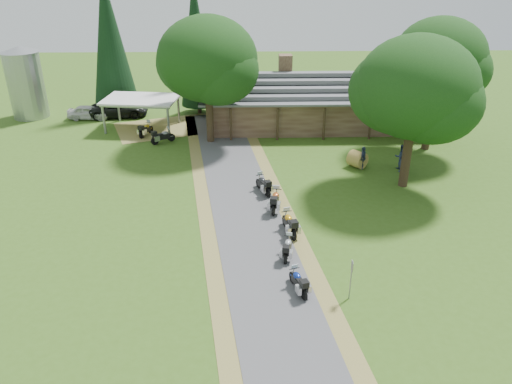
{
  "coord_description": "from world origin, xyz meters",
  "views": [
    {
      "loc": [
        -0.9,
        -21.26,
        15.12
      ],
      "look_at": [
        -0.19,
        6.08,
        1.6
      ],
      "focal_mm": 35.0,
      "sensor_mm": 36.0,
      "label": 1
    }
  ],
  "objects_px": {
    "car_white_sedan": "(88,111)",
    "car_dark_suv": "(118,105)",
    "motorcycle_row_c": "(289,222)",
    "hay_bale": "(357,159)",
    "motorcycle_row_d": "(275,199)",
    "silo": "(25,82)",
    "motorcycle_row_a": "(298,281)",
    "carport": "(142,113)",
    "motorcycle_carport_a": "(146,129)",
    "lodge": "(318,98)",
    "motorcycle_carport_b": "(163,136)",
    "motorcycle_row_b": "(288,247)",
    "motorcycle_row_e": "(263,184)"
  },
  "relations": [
    {
      "from": "motorcycle_carport_a",
      "to": "motorcycle_row_b",
      "type": "bearing_deg",
      "value": -128.37
    },
    {
      "from": "car_dark_suv",
      "to": "motorcycle_row_e",
      "type": "xyz_separation_m",
      "value": [
        13.52,
        -17.29,
        -0.5
      ]
    },
    {
      "from": "silo",
      "to": "hay_bale",
      "type": "distance_m",
      "value": 32.4
    },
    {
      "from": "car_white_sedan",
      "to": "motorcycle_carport_a",
      "type": "height_order",
      "value": "car_white_sedan"
    },
    {
      "from": "carport",
      "to": "hay_bale",
      "type": "height_order",
      "value": "carport"
    },
    {
      "from": "motorcycle_carport_b",
      "to": "silo",
      "type": "bearing_deg",
      "value": 118.55
    },
    {
      "from": "car_dark_suv",
      "to": "motorcycle_row_d",
      "type": "height_order",
      "value": "car_dark_suv"
    },
    {
      "from": "car_white_sedan",
      "to": "motorcycle_row_d",
      "type": "height_order",
      "value": "car_white_sedan"
    },
    {
      "from": "car_dark_suv",
      "to": "motorcycle_row_c",
      "type": "distance_m",
      "value": 27.11
    },
    {
      "from": "car_white_sedan",
      "to": "car_dark_suv",
      "type": "distance_m",
      "value": 2.87
    },
    {
      "from": "carport",
      "to": "motorcycle_row_c",
      "type": "xyz_separation_m",
      "value": [
        11.86,
        -19.09,
        -0.72
      ]
    },
    {
      "from": "lodge",
      "to": "car_white_sedan",
      "type": "relative_size",
      "value": 4.23
    },
    {
      "from": "motorcycle_row_c",
      "to": "motorcycle_row_d",
      "type": "height_order",
      "value": "motorcycle_row_d"
    },
    {
      "from": "car_white_sedan",
      "to": "car_dark_suv",
      "type": "height_order",
      "value": "car_dark_suv"
    },
    {
      "from": "motorcycle_row_c",
      "to": "motorcycle_row_d",
      "type": "xyz_separation_m",
      "value": [
        -0.65,
        2.93,
        0.01
      ]
    },
    {
      "from": "lodge",
      "to": "motorcycle_row_c",
      "type": "bearing_deg",
      "value": -102.07
    },
    {
      "from": "motorcycle_row_a",
      "to": "motorcycle_carport_b",
      "type": "relative_size",
      "value": 0.9
    },
    {
      "from": "carport",
      "to": "car_white_sedan",
      "type": "distance_m",
      "value": 6.43
    },
    {
      "from": "silo",
      "to": "motorcycle_row_a",
      "type": "bearing_deg",
      "value": -50.42
    },
    {
      "from": "car_dark_suv",
      "to": "motorcycle_row_b",
      "type": "bearing_deg",
      "value": -157.29
    },
    {
      "from": "motorcycle_row_d",
      "to": "car_white_sedan",
      "type": "bearing_deg",
      "value": 52.15
    },
    {
      "from": "car_dark_suv",
      "to": "motorcycle_row_a",
      "type": "xyz_separation_m",
      "value": [
        14.81,
        -28.17,
        -0.56
      ]
    },
    {
      "from": "motorcycle_row_e",
      "to": "motorcycle_row_d",
      "type": "bearing_deg",
      "value": 173.51
    },
    {
      "from": "motorcycle_row_c",
      "to": "hay_bale",
      "type": "distance_m",
      "value": 11.31
    },
    {
      "from": "car_dark_suv",
      "to": "hay_bale",
      "type": "relative_size",
      "value": 4.86
    },
    {
      "from": "carport",
      "to": "motorcycle_carport_b",
      "type": "height_order",
      "value": "carport"
    },
    {
      "from": "hay_bale",
      "to": "motorcycle_row_c",
      "type": "bearing_deg",
      "value": -121.97
    },
    {
      "from": "car_white_sedan",
      "to": "motorcycle_row_a",
      "type": "bearing_deg",
      "value": -146.19
    },
    {
      "from": "car_white_sedan",
      "to": "motorcycle_row_e",
      "type": "xyz_separation_m",
      "value": [
        16.27,
        -16.54,
        -0.18
      ]
    },
    {
      "from": "carport",
      "to": "car_dark_suv",
      "type": "xyz_separation_m",
      "value": [
        -2.99,
        3.59,
        -0.25
      ]
    },
    {
      "from": "motorcycle_carport_a",
      "to": "hay_bale",
      "type": "distance_m",
      "value": 18.76
    },
    {
      "from": "lodge",
      "to": "car_dark_suv",
      "type": "bearing_deg",
      "value": 172.42
    },
    {
      "from": "lodge",
      "to": "silo",
      "type": "bearing_deg",
      "value": 174.44
    },
    {
      "from": "silo",
      "to": "motorcycle_row_d",
      "type": "height_order",
      "value": "silo"
    },
    {
      "from": "silo",
      "to": "car_dark_suv",
      "type": "distance_m",
      "value": 8.9
    },
    {
      "from": "car_white_sedan",
      "to": "motorcycle_carport_a",
      "type": "bearing_deg",
      "value": -126.66
    },
    {
      "from": "motorcycle_row_e",
      "to": "motorcycle_row_a",
      "type": "bearing_deg",
      "value": 164.91
    },
    {
      "from": "lodge",
      "to": "car_white_sedan",
      "type": "xyz_separation_m",
      "value": [
        -21.9,
        1.8,
        -1.61
      ]
    },
    {
      "from": "hay_bale",
      "to": "motorcycle_carport_b",
      "type": "bearing_deg",
      "value": 160.27
    },
    {
      "from": "motorcycle_row_c",
      "to": "motorcycle_carport_a",
      "type": "height_order",
      "value": "motorcycle_row_c"
    },
    {
      "from": "silo",
      "to": "motorcycle_row_e",
      "type": "height_order",
      "value": "silo"
    },
    {
      "from": "motorcycle_row_d",
      "to": "lodge",
      "type": "bearing_deg",
      "value": -5.63
    },
    {
      "from": "car_dark_suv",
      "to": "motorcycle_row_d",
      "type": "bearing_deg",
      "value": -151.63
    },
    {
      "from": "carport",
      "to": "motorcycle_row_c",
      "type": "relative_size",
      "value": 3.22
    },
    {
      "from": "car_white_sedan",
      "to": "motorcycle_carport_b",
      "type": "height_order",
      "value": "car_white_sedan"
    },
    {
      "from": "motorcycle_row_d",
      "to": "hay_bale",
      "type": "distance_m",
      "value": 9.41
    },
    {
      "from": "motorcycle_row_b",
      "to": "motorcycle_row_e",
      "type": "height_order",
      "value": "motorcycle_row_e"
    },
    {
      "from": "motorcycle_row_a",
      "to": "motorcycle_carport_a",
      "type": "relative_size",
      "value": 0.93
    },
    {
      "from": "motorcycle_row_b",
      "to": "motorcycle_row_e",
      "type": "distance_m",
      "value": 7.91
    },
    {
      "from": "motorcycle_row_b",
      "to": "motorcycle_carport_a",
      "type": "relative_size",
      "value": 0.93
    }
  ]
}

